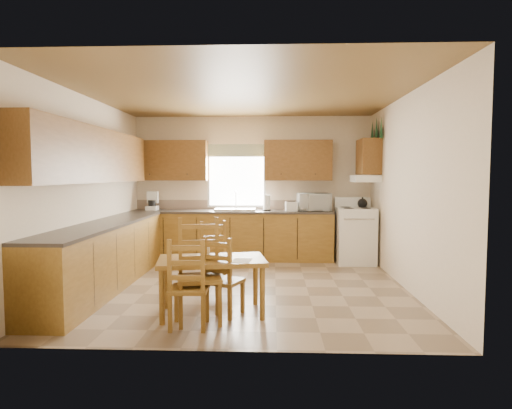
{
  "coord_description": "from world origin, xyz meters",
  "views": [
    {
      "loc": [
        0.4,
        -5.98,
        1.59
      ],
      "look_at": [
        0.15,
        0.3,
        1.15
      ],
      "focal_mm": 30.0,
      "sensor_mm": 36.0,
      "label": 1
    }
  ],
  "objects_px": {
    "stove": "(355,236)",
    "chair_far_left": "(200,271)",
    "chair_near_right": "(189,283)",
    "chair_near_left": "(224,276)",
    "chair_far_right": "(216,256)",
    "microwave": "(314,202)",
    "dining_table": "(212,286)"
  },
  "relations": [
    {
      "from": "chair_near_left",
      "to": "chair_far_right",
      "type": "relative_size",
      "value": 0.97
    },
    {
      "from": "dining_table",
      "to": "chair_far_left",
      "type": "bearing_deg",
      "value": -119.27
    },
    {
      "from": "chair_far_left",
      "to": "chair_far_right",
      "type": "relative_size",
      "value": 1.2
    },
    {
      "from": "stove",
      "to": "chair_far_right",
      "type": "relative_size",
      "value": 1.06
    },
    {
      "from": "microwave",
      "to": "chair_near_left",
      "type": "bearing_deg",
      "value": -118.33
    },
    {
      "from": "chair_near_right",
      "to": "chair_far_right",
      "type": "xyz_separation_m",
      "value": [
        0.08,
        1.53,
        -0.01
      ]
    },
    {
      "from": "microwave",
      "to": "chair_far_right",
      "type": "height_order",
      "value": "microwave"
    },
    {
      "from": "dining_table",
      "to": "chair_far_right",
      "type": "distance_m",
      "value": 1.11
    },
    {
      "from": "chair_near_left",
      "to": "chair_near_right",
      "type": "height_order",
      "value": "chair_near_right"
    },
    {
      "from": "dining_table",
      "to": "chair_far_right",
      "type": "bearing_deg",
      "value": 85.12
    },
    {
      "from": "dining_table",
      "to": "chair_far_right",
      "type": "height_order",
      "value": "chair_far_right"
    },
    {
      "from": "stove",
      "to": "chair_near_right",
      "type": "distance_m",
      "value": 4.09
    },
    {
      "from": "chair_far_right",
      "to": "stove",
      "type": "bearing_deg",
      "value": 16.36
    },
    {
      "from": "chair_far_right",
      "to": "chair_near_right",
      "type": "bearing_deg",
      "value": -115.13
    },
    {
      "from": "stove",
      "to": "chair_far_right",
      "type": "xyz_separation_m",
      "value": [
        -2.27,
        -1.81,
        -0.03
      ]
    },
    {
      "from": "chair_near_right",
      "to": "chair_far_left",
      "type": "distance_m",
      "value": 0.2
    },
    {
      "from": "chair_far_left",
      "to": "chair_near_right",
      "type": "bearing_deg",
      "value": -128.82
    },
    {
      "from": "stove",
      "to": "chair_near_left",
      "type": "relative_size",
      "value": 1.09
    },
    {
      "from": "stove",
      "to": "dining_table",
      "type": "distance_m",
      "value": 3.64
    },
    {
      "from": "stove",
      "to": "chair_far_left",
      "type": "bearing_deg",
      "value": -124.05
    },
    {
      "from": "microwave",
      "to": "chair_near_left",
      "type": "relative_size",
      "value": 0.61
    },
    {
      "from": "dining_table",
      "to": "chair_near_right",
      "type": "distance_m",
      "value": 0.49
    },
    {
      "from": "microwave",
      "to": "chair_near_right",
      "type": "relative_size",
      "value": 0.58
    },
    {
      "from": "chair_near_left",
      "to": "chair_near_right",
      "type": "relative_size",
      "value": 0.96
    },
    {
      "from": "dining_table",
      "to": "chair_far_left",
      "type": "relative_size",
      "value": 1.08
    },
    {
      "from": "microwave",
      "to": "chair_far_left",
      "type": "xyz_separation_m",
      "value": [
        -1.54,
        -3.44,
        -0.53
      ]
    },
    {
      "from": "stove",
      "to": "chair_near_left",
      "type": "xyz_separation_m",
      "value": [
        -2.03,
        -2.92,
        -0.04
      ]
    },
    {
      "from": "dining_table",
      "to": "chair_near_right",
      "type": "relative_size",
      "value": 1.28
    },
    {
      "from": "stove",
      "to": "chair_near_right",
      "type": "height_order",
      "value": "stove"
    },
    {
      "from": "dining_table",
      "to": "chair_near_left",
      "type": "bearing_deg",
      "value": -13.92
    },
    {
      "from": "stove",
      "to": "chair_far_left",
      "type": "xyz_separation_m",
      "value": [
        -2.27,
        -3.19,
        0.06
      ]
    },
    {
      "from": "chair_near_right",
      "to": "chair_far_left",
      "type": "xyz_separation_m",
      "value": [
        0.08,
        0.16,
        0.08
      ]
    }
  ]
}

